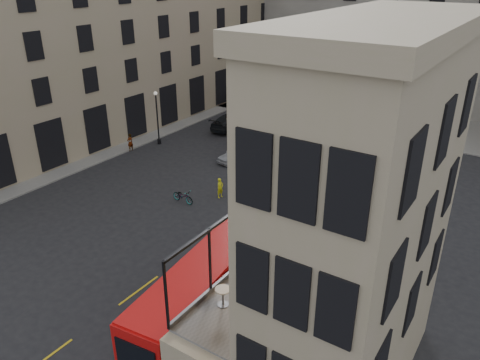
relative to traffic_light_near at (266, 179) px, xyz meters
The scene contains 31 objects.
ground 12.28m from the traffic_light_near, 85.24° to the right, with size 140.00×140.00×0.00m, color black.
host_building_main 17.11m from the traffic_light_near, 47.61° to the right, with size 7.26×11.40×15.10m.
host_frontage 14.15m from the traffic_light_near, 57.99° to the right, with size 3.00×11.00×4.50m, color tan.
cafe_floor 14.31m from the traffic_light_near, 57.99° to the right, with size 3.00×10.00×0.10m, color slate.
building_left 28.61m from the traffic_light_near, 162.87° to the left, with size 14.60×50.60×22.00m.
gateway 36.87m from the traffic_light_near, 96.34° to the left, with size 35.00×10.60×18.00m.
pavement_far 26.58m from the traffic_light_near, 100.89° to the left, with size 40.00×12.00×0.12m, color slate.
pavement_left 21.13m from the traffic_light_near, behind, with size 8.00×48.00×0.12m, color slate.
traffic_light_near is the anchor object (origin of this frame).
traffic_light_far 21.26m from the traffic_light_near, 131.19° to the left, with size 0.16×0.20×3.80m.
street_lamp_a 17.09m from the traffic_light_near, 159.44° to the left, with size 0.36×0.36×5.33m.
street_lamp_b 22.56m from the traffic_light_near, 102.80° to the left, with size 0.36×0.36×5.33m.
bus_near 13.07m from the traffic_light_near, 71.98° to the right, with size 3.43×10.31×4.04m.
bus_far 18.31m from the traffic_light_near, 115.75° to the left, with size 3.46×12.68×5.01m.
car_a 9.77m from the traffic_light_near, 137.20° to the left, with size 1.54×3.84×1.31m, color #A3A5AB.
car_b 14.52m from the traffic_light_near, 95.98° to the left, with size 1.67×4.79×1.58m, color #AD0A0F.
car_c 18.79m from the traffic_light_near, 132.26° to the left, with size 2.31×5.69×1.65m, color black.
bicycle 6.57m from the traffic_light_near, 156.59° to the right, with size 0.68×1.95×1.02m, color gray.
cyclist 4.26m from the traffic_light_near, behind, with size 0.58×0.38×1.59m, color yellow.
pedestrian_a 17.48m from the traffic_light_near, 134.23° to the left, with size 0.91×0.71×1.87m, color gray.
pedestrian_b 25.77m from the traffic_light_near, 100.53° to the left, with size 1.17×0.67×1.80m, color gray.
pedestrian_c 25.46m from the traffic_light_near, 98.79° to the left, with size 1.09×0.45×1.86m, color gray.
pedestrian_d 18.23m from the traffic_light_near, 74.35° to the left, with size 0.96×0.62×1.96m, color gray.
pedestrian_e 17.31m from the traffic_light_near, 169.86° to the left, with size 0.62×0.41×1.71m, color gray.
cafe_table_near 16.59m from the traffic_light_near, 65.25° to the right, with size 0.60×0.60×0.75m.
cafe_table_mid 14.60m from the traffic_light_near, 62.25° to the right, with size 0.58×0.58×0.73m.
cafe_table_far 12.32m from the traffic_light_near, 55.40° to the right, with size 0.67×0.67×0.84m.
cafe_chair_a 17.02m from the traffic_light_near, 60.59° to the right, with size 0.44×0.44×0.88m.
cafe_chair_b 15.93m from the traffic_light_near, 56.82° to the right, with size 0.45×0.45×0.87m.
cafe_chair_c 14.02m from the traffic_light_near, 54.01° to the right, with size 0.41×0.41×0.79m.
cafe_chair_d 12.48m from the traffic_light_near, 48.30° to the right, with size 0.42×0.42×0.84m.
Camera 1 is at (14.24, -14.32, 16.41)m, focal length 35.00 mm.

